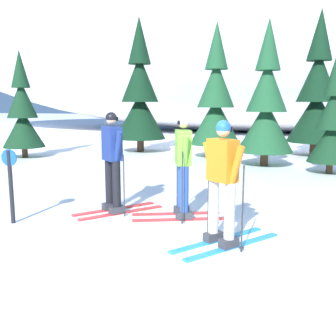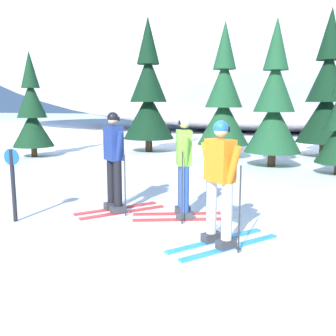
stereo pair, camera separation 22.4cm
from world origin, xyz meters
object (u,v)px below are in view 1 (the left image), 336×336
at_px(skier_navy_jacket, 113,161).
at_px(pine_tree_left, 140,96).
at_px(skier_orange_jacket, 222,182).
at_px(pine_tree_right, 332,125).
at_px(skier_lime_jacket, 183,164).
at_px(pine_tree_center_right, 266,106).
at_px(pine_tree_far_left, 22,113).
at_px(trail_marker_post, 11,181).
at_px(pine_tree_center_left, 216,102).
at_px(pine_tree_far_right, 317,96).

height_order(skier_navy_jacket, pine_tree_left, pine_tree_left).
height_order(skier_orange_jacket, pine_tree_right, pine_tree_right).
height_order(skier_orange_jacket, skier_lime_jacket, skier_lime_jacket).
distance_m(skier_orange_jacket, pine_tree_center_right, 7.51).
relative_size(skier_orange_jacket, skier_navy_jacket, 0.96).
height_order(pine_tree_far_left, pine_tree_center_right, pine_tree_center_right).
xyz_separation_m(pine_tree_left, trail_marker_post, (0.85, -9.76, -1.54)).
distance_m(skier_lime_jacket, pine_tree_left, 9.54).
distance_m(skier_lime_jacket, pine_tree_center_left, 7.90).
bearing_deg(pine_tree_center_left, skier_lime_jacket, -87.23).
bearing_deg(skier_lime_jacket, pine_tree_left, 112.21).
relative_size(skier_lime_jacket, pine_tree_center_right, 0.39).
bearing_deg(pine_tree_left, pine_tree_center_left, -16.31).
relative_size(pine_tree_left, pine_tree_center_right, 1.18).
relative_size(skier_navy_jacket, pine_tree_left, 0.34).
xyz_separation_m(skier_lime_jacket, pine_tree_right, (3.23, 5.22, 0.43)).
bearing_deg(trail_marker_post, skier_orange_jacket, -3.52).
bearing_deg(skier_navy_jacket, pine_tree_right, 49.05).
bearing_deg(pine_tree_center_left, pine_tree_center_right, -42.13).
bearing_deg(pine_tree_right, skier_lime_jacket, -121.73).
xyz_separation_m(skier_navy_jacket, pine_tree_far_left, (-5.92, 6.09, 0.66)).
bearing_deg(pine_tree_far_right, skier_lime_jacket, -109.66).
distance_m(skier_lime_jacket, pine_tree_center_right, 6.43).
xyz_separation_m(pine_tree_center_right, trail_marker_post, (-4.13, -7.21, -1.20)).
bearing_deg(pine_tree_right, skier_navy_jacket, -130.95).
bearing_deg(trail_marker_post, pine_tree_far_right, 59.39).
distance_m(skier_lime_jacket, trail_marker_post, 2.91).
distance_m(skier_lime_jacket, pine_tree_far_left, 9.47).
bearing_deg(pine_tree_left, pine_tree_far_left, -143.92).
bearing_deg(pine_tree_left, pine_tree_center_right, -27.11).
xyz_separation_m(skier_lime_jacket, skier_navy_jacket, (-1.30, 0.00, 0.00)).
relative_size(skier_lime_jacket, skier_navy_jacket, 0.98).
distance_m(skier_navy_jacket, pine_tree_center_left, 7.94).
height_order(pine_tree_center_right, pine_tree_far_right, pine_tree_far_right).
xyz_separation_m(skier_orange_jacket, skier_lime_jacket, (-0.82, 1.22, 0.04)).
xyz_separation_m(pine_tree_far_left, pine_tree_center_left, (6.85, 1.73, 0.42)).
height_order(skier_lime_jacket, pine_tree_far_left, pine_tree_far_left).
bearing_deg(pine_tree_center_right, skier_navy_jacket, -113.61).
bearing_deg(pine_tree_left, skier_lime_jacket, -67.79).
relative_size(skier_orange_jacket, trail_marker_post, 1.42).
distance_m(pine_tree_far_right, trail_marker_post, 11.80).
relative_size(skier_lime_jacket, pine_tree_far_right, 0.33).
xyz_separation_m(skier_lime_jacket, pine_tree_far_right, (3.24, 9.06, 1.29)).
bearing_deg(skier_orange_jacket, pine_tree_right, 69.48).
height_order(skier_navy_jacket, pine_tree_far_right, pine_tree_far_right).
bearing_deg(pine_tree_center_right, trail_marker_post, -119.81).
xyz_separation_m(pine_tree_center_left, trail_marker_post, (-2.34, -8.82, -1.32)).
bearing_deg(skier_lime_jacket, skier_navy_jacket, 179.89).
distance_m(pine_tree_far_left, pine_tree_far_right, 10.90).
distance_m(pine_tree_left, trail_marker_post, 9.92).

